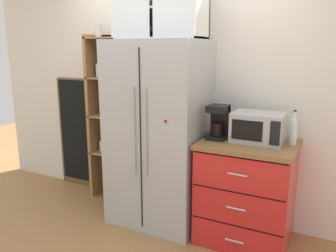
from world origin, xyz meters
TOP-DOWN VIEW (x-y plane):
  - ground_plane at (0.00, 0.00)m, footprint 10.78×10.78m
  - wall_back_cream at (0.00, 0.40)m, footprint 5.08×0.10m
  - refrigerator at (0.00, 0.01)m, footprint 0.91×0.71m
  - pantry_shelf_column at (-0.75, 0.28)m, footprint 0.54×0.30m
  - counter_cabinet at (0.89, 0.03)m, footprint 0.82×0.68m
  - microwave at (0.96, 0.07)m, footprint 0.44×0.33m
  - coffee_maker at (0.61, 0.03)m, footprint 0.17×0.20m
  - mug_charcoal at (0.90, -0.02)m, footprint 0.11×0.08m
  - bottle_clear at (1.24, 0.11)m, footprint 0.06×0.06m
  - upper_cabinet at (0.00, 0.05)m, footprint 0.87×0.32m
  - chalkboard_menu at (-1.34, 0.33)m, footprint 0.60×0.04m

SIDE VIEW (x-z plane):
  - ground_plane at x=0.00m, z-range 0.00..0.00m
  - counter_cabinet at x=0.89m, z-range 0.00..0.94m
  - chalkboard_menu at x=-1.34m, z-range 0.00..1.39m
  - refrigerator at x=0.00m, z-range 0.00..1.82m
  - mug_charcoal at x=0.90m, z-range 0.94..1.03m
  - pantry_shelf_column at x=-0.75m, z-range -0.01..1.99m
  - microwave at x=0.96m, z-range 0.94..1.20m
  - bottle_clear at x=1.24m, z-range 0.92..1.22m
  - coffee_maker at x=0.61m, z-range 0.94..1.25m
  - wall_back_cream at x=0.00m, z-range 0.00..2.55m
  - upper_cabinet at x=0.00m, z-range 1.82..2.38m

